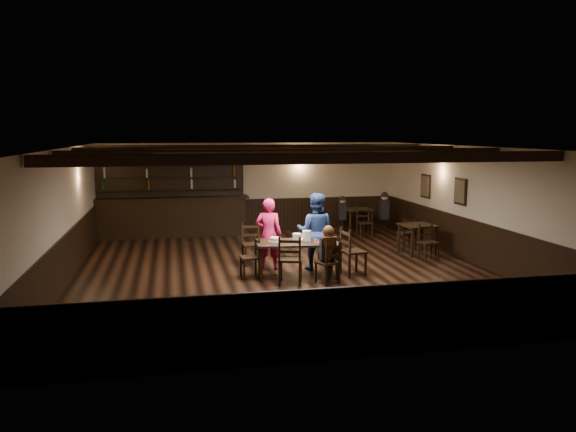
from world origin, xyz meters
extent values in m
plane|color=black|center=(0.00, 0.00, 0.00)|extent=(10.00, 10.00, 0.00)
cube|color=beige|center=(0.00, 5.00, 1.35)|extent=(9.00, 0.02, 2.70)
cube|color=beige|center=(0.00, -5.00, 1.35)|extent=(9.00, 0.02, 2.70)
cube|color=beige|center=(-4.50, 0.00, 1.35)|extent=(0.02, 10.00, 2.70)
cube|color=beige|center=(4.50, 0.00, 1.35)|extent=(0.02, 10.00, 2.70)
cube|color=silver|center=(0.00, 0.00, 2.70)|extent=(9.00, 10.00, 0.02)
cube|color=black|center=(0.00, 4.97, 0.50)|extent=(9.00, 0.04, 1.00)
cube|color=black|center=(0.00, -4.97, 0.50)|extent=(9.00, 0.04, 1.00)
cube|color=black|center=(-4.47, 0.00, 0.50)|extent=(0.04, 10.00, 1.00)
cube|color=black|center=(4.47, 0.00, 0.50)|extent=(0.04, 10.00, 1.00)
cube|color=black|center=(-1.90, 4.97, 1.85)|extent=(0.90, 0.03, 1.00)
cube|color=black|center=(-1.90, 4.95, 1.85)|extent=(0.80, 0.02, 0.90)
cube|color=black|center=(4.47, 0.50, 1.60)|extent=(0.03, 0.55, 0.65)
cube|color=#72664C|center=(4.45, 0.50, 1.60)|extent=(0.02, 0.45, 0.55)
cube|color=black|center=(4.47, 2.40, 1.55)|extent=(0.03, 0.55, 0.65)
cube|color=#72664C|center=(4.45, 2.40, 1.55)|extent=(0.02, 0.45, 0.55)
cube|color=black|center=(0.00, -3.00, 2.60)|extent=(8.90, 0.18, 0.18)
cube|color=black|center=(0.00, -1.00, 2.60)|extent=(8.90, 0.18, 0.18)
cube|color=black|center=(0.00, 1.00, 2.60)|extent=(8.90, 0.18, 0.18)
cube|color=black|center=(0.00, 3.00, 2.60)|extent=(8.90, 0.18, 0.18)
cube|color=black|center=(-0.63, -0.89, 0.35)|extent=(0.07, 0.07, 0.71)
cube|color=black|center=(-0.55, -0.17, 0.35)|extent=(0.07, 0.07, 0.71)
cube|color=black|center=(0.92, -1.05, 0.35)|extent=(0.07, 0.07, 0.71)
cube|color=black|center=(0.99, -0.34, 0.35)|extent=(0.07, 0.07, 0.71)
cube|color=black|center=(0.18, -0.61, 0.73)|extent=(1.75, 1.01, 0.04)
cube|color=#A5A8AD|center=(0.22, -0.21, 0.73)|extent=(1.67, 0.20, 0.05)
cube|color=#A5A8AD|center=(0.14, -1.01, 0.73)|extent=(1.67, 0.20, 0.05)
cube|color=#A5A8AD|center=(1.00, -0.70, 0.73)|extent=(0.12, 0.84, 0.05)
cube|color=#A5A8AD|center=(-0.64, -0.53, 0.73)|extent=(0.12, 0.84, 0.05)
cube|color=black|center=(0.16, -1.01, 0.24)|extent=(0.05, 0.05, 0.48)
cube|color=black|center=(0.06, -1.38, 0.24)|extent=(0.05, 0.05, 0.48)
cube|color=black|center=(-0.22, -0.90, 0.24)|extent=(0.05, 0.05, 0.48)
cube|color=black|center=(-0.33, -1.27, 0.24)|extent=(0.05, 0.05, 0.48)
cube|color=black|center=(-0.08, -1.14, 0.50)|extent=(0.58, 0.56, 0.04)
cube|color=black|center=(-0.14, -1.32, 0.75)|extent=(0.46, 0.17, 0.50)
cube|color=black|center=(-0.14, -1.32, 0.70)|extent=(0.39, 0.14, 0.06)
cube|color=black|center=(-0.14, -1.32, 0.90)|extent=(0.39, 0.14, 0.06)
cube|color=black|center=(0.75, -1.02, 0.20)|extent=(0.04, 0.04, 0.41)
cube|color=black|center=(0.88, -1.32, 0.20)|extent=(0.04, 0.04, 0.41)
cube|color=black|center=(0.44, -1.17, 0.20)|extent=(0.04, 0.04, 0.41)
cube|color=black|center=(0.57, -1.46, 0.20)|extent=(0.04, 0.04, 0.41)
cube|color=black|center=(0.66, -1.24, 0.43)|extent=(0.52, 0.51, 0.04)
cube|color=black|center=(0.73, -1.39, 0.64)|extent=(0.38, 0.20, 0.43)
cube|color=black|center=(0.73, -1.39, 0.60)|extent=(0.32, 0.17, 0.05)
cube|color=black|center=(0.73, -1.39, 0.77)|extent=(0.32, 0.17, 0.05)
cube|color=black|center=(-0.98, -0.31, 0.20)|extent=(0.04, 0.04, 0.41)
cube|color=black|center=(-0.66, -0.28, 0.20)|extent=(0.04, 0.04, 0.41)
cube|color=black|center=(-0.95, -0.65, 0.20)|extent=(0.04, 0.04, 0.41)
cube|color=black|center=(-0.63, -0.62, 0.20)|extent=(0.04, 0.04, 0.41)
cube|color=black|center=(-0.80, -0.46, 0.43)|extent=(0.41, 0.43, 0.04)
cube|color=black|center=(-0.64, -0.45, 0.64)|extent=(0.07, 0.40, 0.43)
cube|color=black|center=(-0.64, -0.45, 0.60)|extent=(0.05, 0.34, 0.05)
cube|color=black|center=(-0.64, -0.45, 0.77)|extent=(0.05, 0.34, 0.05)
cube|color=black|center=(1.60, -0.87, 0.24)|extent=(0.05, 0.05, 0.48)
cube|color=black|center=(1.22, -0.93, 0.24)|extent=(0.05, 0.05, 0.48)
cube|color=black|center=(1.53, -0.47, 0.24)|extent=(0.05, 0.05, 0.48)
cube|color=black|center=(1.15, -0.53, 0.24)|extent=(0.05, 0.05, 0.48)
cube|color=black|center=(1.38, -0.70, 0.51)|extent=(0.53, 0.54, 0.05)
cube|color=black|center=(1.19, -0.73, 0.76)|extent=(0.12, 0.47, 0.51)
cube|color=black|center=(1.19, -0.73, 0.71)|extent=(0.10, 0.40, 0.06)
cube|color=black|center=(1.19, -0.73, 0.91)|extent=(0.10, 0.40, 0.06)
cube|color=black|center=(-0.77, 0.44, 0.23)|extent=(0.04, 0.04, 0.45)
cube|color=black|center=(-0.80, 0.80, 0.23)|extent=(0.04, 0.04, 0.45)
cube|color=black|center=(-0.39, 0.47, 0.23)|extent=(0.04, 0.04, 0.45)
cube|color=black|center=(-0.42, 0.83, 0.23)|extent=(0.04, 0.04, 0.45)
cube|color=black|center=(-0.60, 0.63, 0.48)|extent=(0.47, 0.46, 0.04)
cube|color=black|center=(-0.61, 0.81, 0.71)|extent=(0.45, 0.07, 0.48)
cube|color=black|center=(-0.61, 0.81, 0.67)|extent=(0.38, 0.06, 0.05)
cube|color=black|center=(-0.61, 0.81, 0.86)|extent=(0.38, 0.06, 0.05)
imported|color=#F82C6B|center=(-0.30, 0.14, 0.80)|extent=(0.66, 0.53, 1.59)
imported|color=navy|center=(0.71, -0.07, 0.85)|extent=(1.01, 0.91, 1.71)
cube|color=black|center=(0.66, -1.13, 0.51)|extent=(0.29, 0.29, 0.12)
cube|color=black|center=(0.66, -1.24, 0.72)|extent=(0.31, 0.18, 0.43)
cylinder|color=black|center=(0.66, -1.24, 0.92)|extent=(0.09, 0.31, 0.31)
sphere|color=#D8A384|center=(0.66, -1.24, 1.05)|extent=(0.19, 0.19, 0.19)
sphere|color=#3E200E|center=(0.66, -1.27, 1.06)|extent=(0.23, 0.23, 0.23)
cone|color=#3E200E|center=(0.66, -1.36, 0.70)|extent=(0.18, 0.18, 0.54)
cylinder|color=white|center=(-0.27, -0.50, 0.76)|extent=(0.28, 0.28, 0.01)
cylinder|color=white|center=(-0.27, -0.50, 0.80)|extent=(0.22, 0.22, 0.07)
cylinder|color=silver|center=(-0.27, -0.50, 0.79)|extent=(0.24, 0.24, 0.04)
cylinder|color=white|center=(0.17, -0.62, 0.84)|extent=(0.19, 0.19, 0.18)
cylinder|color=white|center=(0.39, -0.56, 0.86)|extent=(0.19, 0.19, 0.22)
cylinder|color=#A5A8AD|center=(0.30, -0.54, 0.77)|extent=(0.05, 0.05, 0.03)
sphere|color=orange|center=(0.30, -0.54, 0.80)|extent=(0.03, 0.03, 0.03)
cylinder|color=silver|center=(0.53, -0.76, 0.79)|extent=(0.03, 0.03, 0.08)
cylinder|color=#A5A8AD|center=(0.53, -0.76, 0.79)|extent=(0.03, 0.03, 0.08)
cylinder|color=silver|center=(0.44, -0.53, 0.81)|extent=(0.07, 0.07, 0.11)
cube|color=maroon|center=(0.69, -0.76, 0.75)|extent=(0.33, 0.26, 0.00)
cube|color=#0F134D|center=(0.72, -0.54, 0.75)|extent=(0.33, 0.29, 0.00)
cube|color=black|center=(-2.41, 4.65, 0.55)|extent=(4.32, 0.60, 1.10)
cube|color=black|center=(-2.41, 4.65, 1.12)|extent=(4.52, 0.70, 0.05)
cube|color=black|center=(-2.41, 4.92, 1.10)|extent=(4.32, 0.10, 2.20)
cube|color=black|center=(-2.41, 4.82, 1.35)|extent=(4.22, 0.22, 0.03)
cube|color=black|center=(-2.41, 4.82, 1.70)|extent=(4.22, 0.22, 0.03)
cube|color=black|center=(-2.41, 4.82, 2.05)|extent=(4.22, 0.22, 0.03)
cube|color=black|center=(3.59, 0.93, 0.73)|extent=(0.87, 0.87, 0.04)
cube|color=black|center=(3.30, 0.57, 0.35)|extent=(0.05, 0.05, 0.71)
cube|color=black|center=(3.23, 1.22, 0.35)|extent=(0.05, 0.05, 0.71)
cube|color=black|center=(3.95, 0.64, 0.35)|extent=(0.05, 0.05, 0.71)
cube|color=black|center=(3.88, 1.29, 0.35)|extent=(0.05, 0.05, 0.71)
cube|color=black|center=(3.06, 3.99, 0.73)|extent=(0.81, 0.81, 0.04)
cube|color=black|center=(2.73, 3.66, 0.35)|extent=(0.05, 0.05, 0.71)
cube|color=black|center=(2.73, 4.32, 0.35)|extent=(0.05, 0.05, 0.71)
cube|color=black|center=(3.39, 3.66, 0.35)|extent=(0.05, 0.05, 0.71)
cube|color=black|center=(3.39, 4.32, 0.35)|extent=(0.05, 0.05, 0.71)
cube|color=black|center=(2.55, 3.84, 0.71)|extent=(0.27, 0.37, 0.48)
sphere|color=#D8A384|center=(2.55, 3.84, 1.03)|extent=(0.19, 0.19, 0.19)
sphere|color=black|center=(2.55, 3.84, 1.06)|extent=(0.19, 0.19, 0.19)
cube|color=black|center=(3.79, 3.69, 0.75)|extent=(0.31, 0.43, 0.56)
sphere|color=#D8A384|center=(3.79, 3.69, 1.13)|extent=(0.22, 0.22, 0.22)
sphere|color=black|center=(3.79, 3.69, 1.16)|extent=(0.23, 0.23, 0.23)
camera|label=1|loc=(-2.36, -11.84, 3.03)|focal=35.00mm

